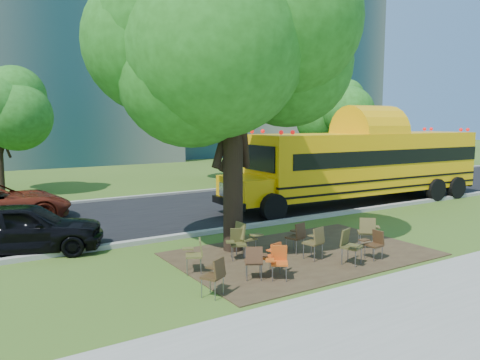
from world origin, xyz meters
TOP-DOWN VIEW (x-y plane):
  - ground at (0.00, 0.00)m, footprint 160.00×160.00m
  - sidewalk at (0.00, -5.00)m, footprint 60.00×4.00m
  - dirt_patch at (1.00, -0.50)m, footprint 7.00×4.50m
  - asphalt_road at (0.00, 7.00)m, footprint 80.00×8.00m
  - kerb_near at (0.00, 3.00)m, footprint 80.00×0.25m
  - kerb_far at (0.00, 11.10)m, footprint 80.00×0.25m
  - building_right at (24.00, 38.00)m, footprint 30.00×16.00m
  - bg_tree_3 at (8.00, 14.00)m, footprint 5.60×5.60m
  - bg_tree_4 at (16.00, 13.00)m, footprint 5.00×5.00m
  - main_tree at (-0.44, 0.88)m, footprint 7.20×7.20m
  - school_bus at (8.77, 4.46)m, footprint 13.01×3.43m
  - chair_0 at (-2.61, -1.95)m, footprint 0.57×0.70m
  - chair_1 at (-1.33, -1.56)m, footprint 0.71×0.56m
  - chair_2 at (-0.73, -1.47)m, footprint 0.55×0.59m
  - chair_3 at (-0.84, -1.81)m, footprint 0.69×0.54m
  - chair_4 at (0.93, -1.09)m, footprint 0.62×0.65m
  - chair_5 at (1.38, -1.89)m, footprint 0.64×0.72m
  - chair_6 at (2.30, -1.90)m, footprint 0.47×0.52m
  - chair_7 at (2.88, -1.12)m, footprint 0.83×0.66m
  - chair_8 at (-2.24, -0.32)m, footprint 0.55×0.70m
  - chair_9 at (-0.82, 0.05)m, footprint 0.69×0.54m
  - chair_10 at (-0.49, 0.18)m, footprint 0.58×0.63m
  - chair_11 at (0.93, -0.33)m, footprint 0.61×0.64m
  - black_car at (-5.55, 3.80)m, footprint 4.60×3.06m

SIDE VIEW (x-z plane):
  - ground at x=0.00m, z-range 0.00..0.00m
  - dirt_patch at x=1.00m, z-range 0.00..0.03m
  - sidewalk at x=0.00m, z-range 0.00..0.04m
  - asphalt_road at x=0.00m, z-range 0.00..0.04m
  - kerb_near at x=0.00m, z-range 0.00..0.14m
  - kerb_far at x=0.00m, z-range 0.00..0.14m
  - chair_6 at x=2.30m, z-range 0.09..0.90m
  - chair_3 at x=-0.84m, z-range 0.10..0.90m
  - chair_2 at x=-0.73m, z-range 0.10..0.91m
  - chair_1 at x=-1.33m, z-range 0.10..0.94m
  - chair_9 at x=-0.82m, z-range 0.10..0.95m
  - chair_0 at x=-2.61m, z-range 0.10..0.95m
  - chair_8 at x=-2.24m, z-range 0.10..0.96m
  - chair_11 at x=0.93m, z-range 0.10..0.99m
  - chair_4 at x=0.93m, z-range 0.11..1.02m
  - chair_5 at x=1.38m, z-range 0.11..1.05m
  - chair_7 at x=2.88m, z-range 0.11..1.09m
  - chair_10 at x=-0.49m, z-range 0.12..1.09m
  - black_car at x=-5.55m, z-range 0.00..1.46m
  - school_bus at x=8.77m, z-range 0.25..3.40m
  - bg_tree_4 at x=16.00m, z-range 0.92..7.77m
  - bg_tree_3 at x=8.00m, z-range 1.11..8.95m
  - main_tree at x=-0.44m, z-range 0.95..10.06m
  - building_right at x=24.00m, z-range 0.00..25.00m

